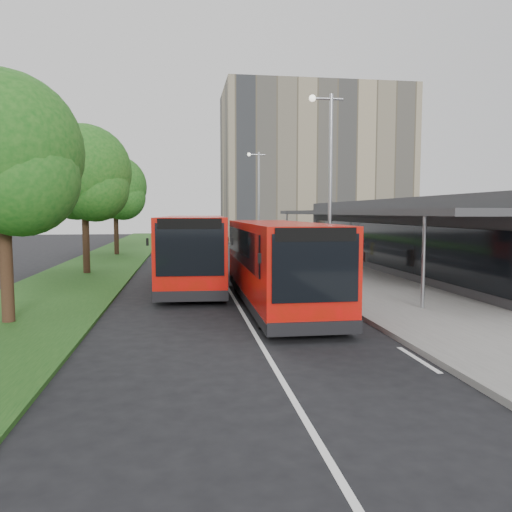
{
  "coord_description": "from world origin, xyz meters",
  "views": [
    {
      "loc": [
        -1.87,
        -18.31,
        3.29
      ],
      "look_at": [
        1.07,
        1.98,
        1.5
      ],
      "focal_mm": 35.0,
      "sensor_mm": 36.0,
      "label": 1
    }
  ],
  "objects_px": {
    "lamp_post_near": "(328,178)",
    "car_far": "(187,234)",
    "tree_far": "(115,191)",
    "car_near": "(221,237)",
    "bus_main": "(277,263)",
    "tree_near": "(2,162)",
    "lamp_post_far": "(258,195)",
    "tree_mid": "(84,178)",
    "bollard": "(276,250)",
    "bus_second": "(194,250)",
    "litter_bin": "(313,259)"
  },
  "relations": [
    {
      "from": "lamp_post_near",
      "to": "car_far",
      "type": "bearing_deg",
      "value": 97.57
    },
    {
      "from": "lamp_post_near",
      "to": "car_far",
      "type": "xyz_separation_m",
      "value": [
        -5.58,
        41.99,
        -4.11
      ]
    },
    {
      "from": "tree_far",
      "to": "car_near",
      "type": "height_order",
      "value": "tree_far"
    },
    {
      "from": "bus_main",
      "to": "car_far",
      "type": "relative_size",
      "value": 2.84
    },
    {
      "from": "tree_near",
      "to": "car_far",
      "type": "bearing_deg",
      "value": 83.26
    },
    {
      "from": "bus_main",
      "to": "lamp_post_far",
      "type": "bearing_deg",
      "value": 83.4
    },
    {
      "from": "tree_mid",
      "to": "lamp_post_far",
      "type": "bearing_deg",
      "value": 49.32
    },
    {
      "from": "bus_main",
      "to": "car_far",
      "type": "distance_m",
      "value": 45.28
    },
    {
      "from": "bus_main",
      "to": "car_near",
      "type": "distance_m",
      "value": 39.02
    },
    {
      "from": "tree_far",
      "to": "bollard",
      "type": "bearing_deg",
      "value": -17.27
    },
    {
      "from": "bus_main",
      "to": "car_near",
      "type": "height_order",
      "value": "bus_main"
    },
    {
      "from": "tree_mid",
      "to": "tree_far",
      "type": "xyz_separation_m",
      "value": [
        0.0,
        12.0,
        -0.17
      ]
    },
    {
      "from": "bus_second",
      "to": "litter_bin",
      "type": "relative_size",
      "value": 11.51
    },
    {
      "from": "tree_near",
      "to": "car_near",
      "type": "relative_size",
      "value": 2.34
    },
    {
      "from": "car_near",
      "to": "bollard",
      "type": "bearing_deg",
      "value": -107.09
    },
    {
      "from": "lamp_post_far",
      "to": "litter_bin",
      "type": "relative_size",
      "value": 8.27
    },
    {
      "from": "tree_near",
      "to": "bus_main",
      "type": "xyz_separation_m",
      "value": [
        8.38,
        1.76,
        -3.22
      ]
    },
    {
      "from": "bus_main",
      "to": "bus_second",
      "type": "relative_size",
      "value": 0.94
    },
    {
      "from": "tree_near",
      "to": "car_near",
      "type": "distance_m",
      "value": 42.01
    },
    {
      "from": "bollard",
      "to": "litter_bin",
      "type": "bearing_deg",
      "value": -85.23
    },
    {
      "from": "tree_far",
      "to": "lamp_post_near",
      "type": "height_order",
      "value": "lamp_post_near"
    },
    {
      "from": "litter_bin",
      "to": "car_near",
      "type": "xyz_separation_m",
      "value": [
        -3.16,
        28.35,
        -0.1
      ]
    },
    {
      "from": "bus_main",
      "to": "bollard",
      "type": "relative_size",
      "value": 11.93
    },
    {
      "from": "bollard",
      "to": "car_near",
      "type": "distance_m",
      "value": 20.57
    },
    {
      "from": "car_far",
      "to": "bus_main",
      "type": "bearing_deg",
      "value": -90.29
    },
    {
      "from": "tree_mid",
      "to": "bus_main",
      "type": "bearing_deg",
      "value": -50.71
    },
    {
      "from": "lamp_post_far",
      "to": "litter_bin",
      "type": "height_order",
      "value": "lamp_post_far"
    },
    {
      "from": "car_far",
      "to": "tree_far",
      "type": "bearing_deg",
      "value": -107.47
    },
    {
      "from": "litter_bin",
      "to": "bollard",
      "type": "bearing_deg",
      "value": 94.77
    },
    {
      "from": "lamp_post_far",
      "to": "car_near",
      "type": "height_order",
      "value": "lamp_post_far"
    },
    {
      "from": "bus_main",
      "to": "bus_second",
      "type": "bearing_deg",
      "value": 117.17
    },
    {
      "from": "bus_main",
      "to": "bus_second",
      "type": "distance_m",
      "value": 6.13
    },
    {
      "from": "tree_far",
      "to": "bus_main",
      "type": "relative_size",
      "value": 0.73
    },
    {
      "from": "car_near",
      "to": "litter_bin",
      "type": "bearing_deg",
      "value": -107.71
    },
    {
      "from": "bus_second",
      "to": "litter_bin",
      "type": "xyz_separation_m",
      "value": [
        6.87,
        5.18,
        -0.97
      ]
    },
    {
      "from": "tree_far",
      "to": "car_near",
      "type": "bearing_deg",
      "value": 60.95
    },
    {
      "from": "tree_near",
      "to": "car_near",
      "type": "height_order",
      "value": "tree_near"
    },
    {
      "from": "tree_far",
      "to": "bus_main",
      "type": "distance_m",
      "value": 24.01
    },
    {
      "from": "lamp_post_near",
      "to": "bollard",
      "type": "xyz_separation_m",
      "value": [
        0.67,
        15.38,
        -4.13
      ]
    },
    {
      "from": "bus_main",
      "to": "litter_bin",
      "type": "height_order",
      "value": "bus_main"
    },
    {
      "from": "litter_bin",
      "to": "car_near",
      "type": "relative_size",
      "value": 0.31
    },
    {
      "from": "tree_mid",
      "to": "bus_main",
      "type": "height_order",
      "value": "tree_mid"
    },
    {
      "from": "litter_bin",
      "to": "car_near",
      "type": "bearing_deg",
      "value": 96.36
    },
    {
      "from": "tree_near",
      "to": "tree_far",
      "type": "distance_m",
      "value": 24.0
    },
    {
      "from": "tree_near",
      "to": "lamp_post_far",
      "type": "relative_size",
      "value": 0.92
    },
    {
      "from": "tree_near",
      "to": "tree_far",
      "type": "xyz_separation_m",
      "value": [
        -0.0,
        24.0,
        0.19
      ]
    },
    {
      "from": "tree_mid",
      "to": "litter_bin",
      "type": "distance_m",
      "value": 13.24
    },
    {
      "from": "lamp_post_near",
      "to": "bus_second",
      "type": "bearing_deg",
      "value": 157.67
    },
    {
      "from": "lamp_post_near",
      "to": "litter_bin",
      "type": "bearing_deg",
      "value": 79.84
    },
    {
      "from": "tree_mid",
      "to": "lamp_post_near",
      "type": "relative_size",
      "value": 0.98
    }
  ]
}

